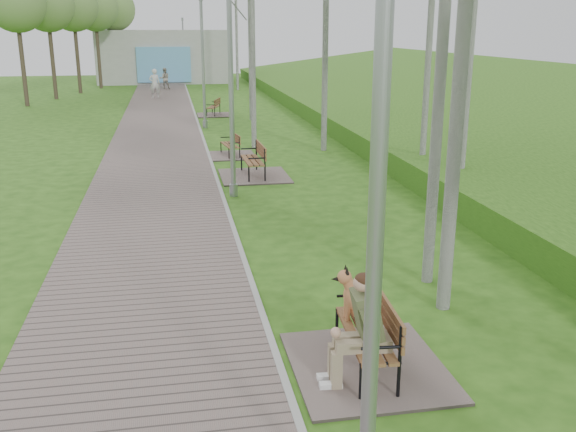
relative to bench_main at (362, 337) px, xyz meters
name	(u,v)px	position (x,y,z in m)	size (l,w,h in m)	color
walkway	(157,148)	(-2.77, 16.36, -0.46)	(3.50, 67.00, 0.04)	#73635D
kerb	(206,146)	(-1.02, 16.36, -0.45)	(0.10, 67.00, 0.05)	#999993
embankment	(528,144)	(10.98, 14.86, -0.48)	(14.00, 70.00, 1.60)	#529026
building_north	(164,56)	(-2.52, 45.83, 1.52)	(10.00, 5.20, 4.00)	#9E9E99
bench_main	(362,337)	(0.00, 0.00, 0.00)	(1.93, 2.15, 1.68)	#73635D
bench_second	(253,169)	(0.06, 11.23, -0.25)	(1.97, 2.19, 1.21)	#73635D
bench_third	(230,151)	(-0.29, 14.45, -0.30)	(1.56, 1.73, 0.96)	#73635D
bench_far	(214,112)	(-0.11, 25.08, -0.29)	(1.67, 1.86, 1.03)	#73635D
lamp_post_near	(375,248)	(-0.77, -2.65, 2.15)	(0.22, 0.22, 5.61)	#96989D
lamp_post_second	(231,95)	(-0.72, 9.08, 2.13)	(0.22, 0.22, 5.57)	#96989D
lamp_post_third	(203,67)	(-0.76, 21.03, 2.11)	(0.21, 0.21, 5.53)	#96989D
lamp_post_far	(184,52)	(-0.93, 45.86, 1.83)	(0.19, 0.19, 4.92)	#96989D
pedestrian_near	(155,84)	(-3.08, 33.73, 0.41)	(0.65, 0.43, 1.78)	silver
pedestrian_far	(165,79)	(-2.50, 39.71, 0.26)	(0.72, 0.56, 1.48)	#9C9588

